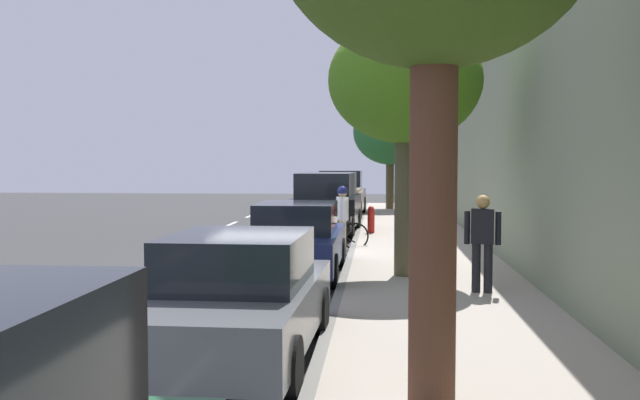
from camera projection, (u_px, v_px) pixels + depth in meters
name	position (u px, v px, depth m)	size (l,w,h in m)	color
ground	(266.00, 258.00, 17.64)	(67.94, 67.94, 0.00)	#373737
sidewalk	(425.00, 258.00, 17.32)	(3.40, 42.47, 0.12)	#B5A99A
curb_edge	(351.00, 257.00, 17.47)	(0.16, 42.47, 0.12)	gray
lane_stripe_centre	(138.00, 264.00, 16.64)	(0.14, 40.00, 0.01)	white
lane_stripe_bike_edge	(290.00, 259.00, 17.59)	(0.12, 42.47, 0.01)	white
building_facade	(510.00, 127.00, 16.99)	(0.50, 42.47, 6.31)	gray
parked_sedan_grey_second	(239.00, 298.00, 8.59)	(1.93, 4.45, 1.52)	slate
parked_sedan_dark_blue_mid	(297.00, 240.00, 14.85)	(1.84, 4.40, 1.52)	navy
parked_suv_black_far	(327.00, 203.00, 23.18)	(2.11, 4.77, 1.99)	black
parked_pickup_tan_farthest	(339.00, 196.00, 29.97)	(2.13, 5.35, 1.95)	tan
bicycle_at_curb	(336.00, 235.00, 19.28)	(1.76, 0.46, 0.79)	black
cyclist_with_backpack	(343.00, 212.00, 18.79)	(0.49, 0.60, 1.73)	#C6B284
street_tree_mid_block	(405.00, 82.00, 14.07)	(3.00, 3.00, 5.06)	brown
street_tree_far_end	(390.00, 132.00, 33.80)	(3.45, 3.45, 5.15)	brown
pedestrian_on_phone	(482.00, 237.00, 12.38)	(0.61, 0.29, 1.68)	black
fire_hydrant	(371.00, 219.00, 22.65)	(0.22, 0.22, 0.84)	red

